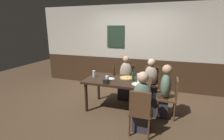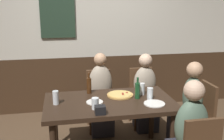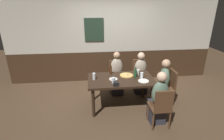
# 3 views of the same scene
# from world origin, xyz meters

# --- Properties ---
(ground_plane) EXTENTS (12.00, 12.00, 0.00)m
(ground_plane) POSITION_xyz_m (0.00, 0.00, 0.00)
(ground_plane) COLOR #4C3826
(wall_back) EXTENTS (6.40, 0.13, 2.60)m
(wall_back) POSITION_xyz_m (-0.00, 1.65, 1.30)
(wall_back) COLOR #3D2819
(wall_back) RESTS_ON ground_plane
(dining_table) EXTENTS (1.52, 0.88, 0.74)m
(dining_table) POSITION_xyz_m (0.00, 0.00, 0.65)
(dining_table) COLOR black
(dining_table) RESTS_ON ground_plane
(chair_mid_far) EXTENTS (0.40, 0.40, 0.88)m
(chair_mid_far) POSITION_xyz_m (0.00, 0.86, 0.50)
(chair_mid_far) COLOR #513521
(chair_mid_far) RESTS_ON ground_plane
(chair_right_far) EXTENTS (0.40, 0.40, 0.88)m
(chair_right_far) POSITION_xyz_m (0.67, 0.86, 0.50)
(chair_right_far) COLOR #513521
(chair_right_far) RESTS_ON ground_plane
(chair_head_east) EXTENTS (0.40, 0.40, 0.88)m
(chair_head_east) POSITION_xyz_m (1.18, 0.00, 0.50)
(chair_head_east) COLOR #513521
(chair_head_east) RESTS_ON ground_plane
(chair_right_near) EXTENTS (0.40, 0.40, 0.88)m
(chair_right_near) POSITION_xyz_m (0.67, -0.86, 0.50)
(chair_right_near) COLOR #513521
(chair_right_near) RESTS_ON ground_plane
(person_mid_far) EXTENTS (0.34, 0.37, 1.18)m
(person_mid_far) POSITION_xyz_m (-0.00, 0.69, 0.49)
(person_mid_far) COLOR #2D2D38
(person_mid_far) RESTS_ON ground_plane
(person_right_far) EXTENTS (0.34, 0.37, 1.14)m
(person_right_far) POSITION_xyz_m (0.67, 0.69, 0.48)
(person_right_far) COLOR #2D2D38
(person_right_far) RESTS_ON ground_plane
(person_head_east) EXTENTS (0.37, 0.34, 1.17)m
(person_head_east) POSITION_xyz_m (1.02, 0.00, 0.50)
(person_head_east) COLOR #2D2D38
(person_head_east) RESTS_ON ground_plane
(person_right_near) EXTENTS (0.34, 0.37, 1.17)m
(person_right_near) POSITION_xyz_m (0.67, -0.69, 0.50)
(person_right_near) COLOR #2D2D38
(person_right_near) RESTS_ON ground_plane
(pizza) EXTENTS (0.33, 0.33, 0.03)m
(pizza) POSITION_xyz_m (0.16, 0.15, 0.75)
(pizza) COLOR tan
(pizza) RESTS_ON dining_table
(highball_clear) EXTENTS (0.06, 0.06, 0.15)m
(highball_clear) POSITION_xyz_m (0.44, 0.14, 0.81)
(highball_clear) COLOR silver
(highball_clear) RESTS_ON dining_table
(pint_glass_stout) EXTENTS (0.07, 0.07, 0.16)m
(pint_glass_stout) POSITION_xyz_m (-0.62, 0.01, 0.81)
(pint_glass_stout) COLOR silver
(pint_glass_stout) RESTS_ON dining_table
(pint_glass_pale) EXTENTS (0.08, 0.08, 0.13)m
(pint_glass_pale) POSITION_xyz_m (-0.20, -0.21, 0.80)
(pint_glass_pale) COLOR silver
(pint_glass_pale) RESTS_ON dining_table
(beer_glass_half) EXTENTS (0.07, 0.07, 0.14)m
(beer_glass_half) POSITION_xyz_m (0.49, -0.03, 0.80)
(beer_glass_half) COLOR silver
(beer_glass_half) RESTS_ON dining_table
(beer_bottle_green) EXTENTS (0.06, 0.06, 0.26)m
(beer_bottle_green) POSITION_xyz_m (0.34, 0.02, 0.85)
(beer_bottle_green) COLOR #194723
(beer_bottle_green) RESTS_ON dining_table
(beer_bottle_brown) EXTENTS (0.06, 0.06, 0.27)m
(beer_bottle_brown) POSITION_xyz_m (-0.21, 0.32, 0.85)
(beer_bottle_brown) COLOR #42230F
(beer_bottle_brown) RESTS_ON dining_table
(plate_white_large) EXTENTS (0.24, 0.24, 0.01)m
(plate_white_large) POSITION_xyz_m (0.48, -0.20, 0.75)
(plate_white_large) COLOR white
(plate_white_large) RESTS_ON dining_table
(plate_white_small) EXTENTS (0.20, 0.20, 0.01)m
(plate_white_small) POSITION_xyz_m (-0.18, -0.02, 0.75)
(plate_white_small) COLOR white
(plate_white_small) RESTS_ON dining_table
(condiment_caddy) EXTENTS (0.11, 0.09, 0.09)m
(condiment_caddy) POSITION_xyz_m (-0.17, -0.36, 0.79)
(condiment_caddy) COLOR black
(condiment_caddy) RESTS_ON dining_table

